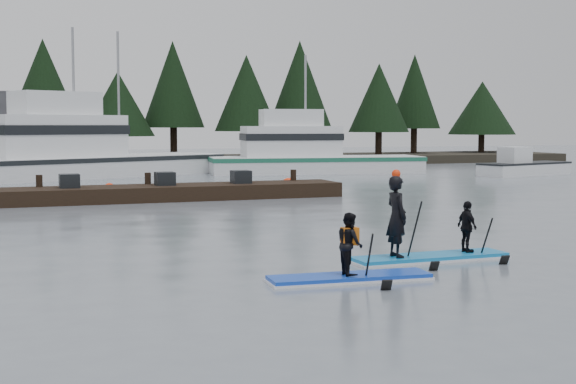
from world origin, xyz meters
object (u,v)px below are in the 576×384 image
object	(u,v)px
fishing_boat_large	(80,165)
floating_dock	(125,194)
paddleboard_duo	(423,233)
paddleboard_solo	(350,259)
fishing_boat_medium	(310,164)

from	to	relation	value
fishing_boat_large	floating_dock	distance (m)	14.75
fishing_boat_large	paddleboard_duo	bearing A→B (deg)	-106.05
paddleboard_solo	floating_dock	bearing A→B (deg)	99.26
fishing_boat_medium	paddleboard_solo	xyz separation A→B (m)	(-11.48, -30.78, -0.13)
fishing_boat_large	paddleboard_solo	xyz separation A→B (m)	(1.63, -31.53, -0.26)
fishing_boat_large	floating_dock	size ratio (longest dim) A/B	0.95
fishing_boat_medium	paddleboard_duo	bearing A→B (deg)	-99.09
fishing_boat_large	floating_dock	bearing A→B (deg)	-112.94
floating_dock	paddleboard_solo	bearing A→B (deg)	-85.32
fishing_boat_large	paddleboard_duo	xyz separation A→B (m)	(3.96, -30.11, -0.08)
floating_dock	paddleboard_duo	world-z (taller)	paddleboard_duo
fishing_boat_medium	floating_dock	size ratio (longest dim) A/B	0.77
floating_dock	paddleboard_solo	distance (m)	16.85
fishing_boat_medium	floating_dock	distance (m)	19.07
fishing_boat_large	floating_dock	xyz separation A→B (m)	(0.16, -14.74, -0.38)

